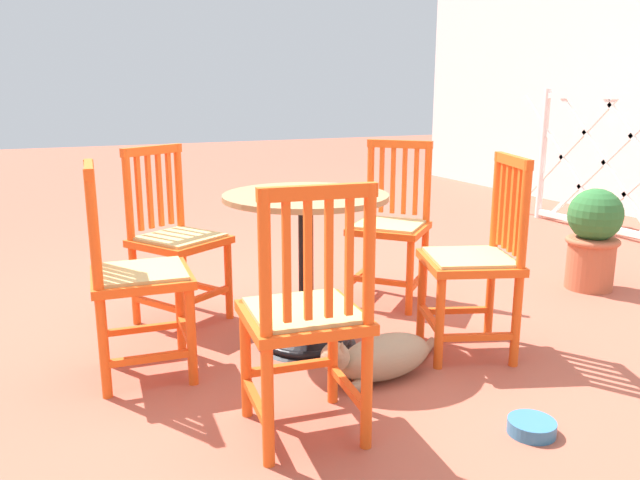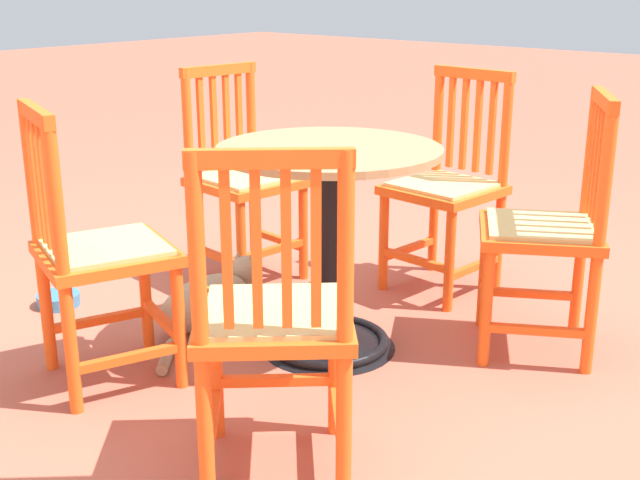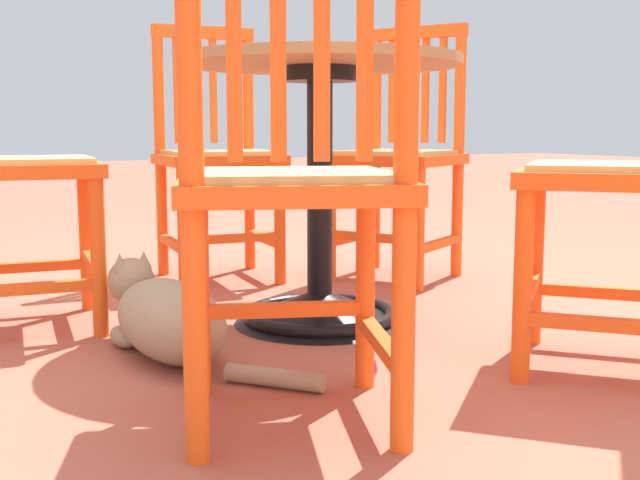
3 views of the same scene
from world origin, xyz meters
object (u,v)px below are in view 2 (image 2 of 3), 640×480
at_px(orange_chair_tucked_in, 274,323).
at_px(orange_chair_at_corner, 548,232).
at_px(orange_chair_by_planter, 97,255).
at_px(pet_water_bowl, 58,300).
at_px(orange_chair_facing_out, 242,181).
at_px(cafe_table, 329,273).
at_px(orange_chair_near_fence, 448,188).
at_px(tabby_cat, 212,299).

bearing_deg(orange_chair_tucked_in, orange_chair_at_corner, -98.67).
height_order(orange_chair_by_planter, pet_water_bowl, orange_chair_by_planter).
bearing_deg(orange_chair_facing_out, cafe_table, 156.63).
distance_m(orange_chair_near_fence, pet_water_bowl, 1.65).
relative_size(orange_chair_at_corner, pet_water_bowl, 5.36).
bearing_deg(orange_chair_facing_out, orange_chair_tucked_in, 138.48).
xyz_separation_m(orange_chair_near_fence, orange_chair_tucked_in, (-0.41, 1.47, 0.00)).
relative_size(orange_chair_by_planter, tabby_cat, 1.29).
xyz_separation_m(orange_chair_at_corner, orange_chair_facing_out, (1.33, 0.16, 0.00)).
bearing_deg(pet_water_bowl, tabby_cat, -154.61).
xyz_separation_m(orange_chair_near_fence, orange_chair_by_planter, (0.39, 1.44, 0.00)).
distance_m(orange_chair_by_planter, tabby_cat, 0.64).
bearing_deg(orange_chair_by_planter, orange_chair_at_corner, -130.46).
xyz_separation_m(orange_chair_tucked_in, tabby_cat, (0.88, -0.57, -0.34)).
distance_m(orange_chair_at_corner, tabby_cat, 1.26).
relative_size(orange_chair_at_corner, orange_chair_by_planter, 1.00).
bearing_deg(orange_chair_at_corner, orange_chair_tucked_in, 81.33).
bearing_deg(orange_chair_at_corner, pet_water_bowl, 28.22).
relative_size(orange_chair_at_corner, orange_chair_near_fence, 1.00).
relative_size(orange_chair_at_corner, tabby_cat, 1.29).
relative_size(orange_chair_facing_out, pet_water_bowl, 5.36).
relative_size(orange_chair_at_corner, orange_chair_facing_out, 1.00).
xyz_separation_m(orange_chair_facing_out, tabby_cat, (-0.27, 0.45, -0.34)).
height_order(orange_chair_tucked_in, tabby_cat, orange_chair_tucked_in).
bearing_deg(orange_chair_facing_out, pet_water_bowl, 65.94).
relative_size(orange_chair_tucked_in, pet_water_bowl, 5.36).
height_order(orange_chair_at_corner, orange_chair_by_planter, same).
distance_m(orange_chair_near_fence, orange_chair_tucked_in, 1.53).
height_order(orange_chair_at_corner, orange_chair_tucked_in, same).
distance_m(cafe_table, orange_chair_facing_out, 0.84).
distance_m(cafe_table, orange_chair_tucked_in, 0.81).
bearing_deg(cafe_table, orange_chair_facing_out, -23.37).
xyz_separation_m(orange_chair_facing_out, orange_chair_tucked_in, (-1.15, 1.02, 0.00)).
distance_m(orange_chair_facing_out, orange_chair_tucked_in, 1.54).
xyz_separation_m(orange_chair_at_corner, orange_chair_tucked_in, (0.18, 1.18, 0.00)).
bearing_deg(orange_chair_near_fence, tabby_cat, 62.60).
height_order(orange_chair_facing_out, tabby_cat, orange_chair_facing_out).
height_order(orange_chair_facing_out, orange_chair_by_planter, same).
xyz_separation_m(orange_chair_near_fence, tabby_cat, (0.47, 0.90, -0.34)).
height_order(orange_chair_near_fence, pet_water_bowl, orange_chair_near_fence).
bearing_deg(orange_chair_by_planter, orange_chair_near_fence, -105.06).
relative_size(orange_chair_facing_out, orange_chair_by_planter, 1.00).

